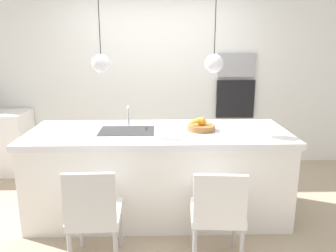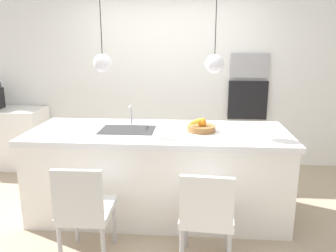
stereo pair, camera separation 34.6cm
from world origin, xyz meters
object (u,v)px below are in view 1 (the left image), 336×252
microwave (237,65)px  oven (235,99)px  chair_middle (218,211)px  fruit_bowl (201,126)px  chair_near (94,212)px

microwave → oven: (0.00, 0.00, -0.50)m
oven → chair_middle: (-0.66, -2.48, -0.50)m
microwave → oven: bearing=0.0°
fruit_bowl → microwave: (0.70, 1.57, 0.52)m
oven → chair_near: 3.03m
chair_near → chair_middle: 0.99m
oven → chair_near: (-1.66, -2.48, -0.50)m
oven → chair_middle: oven is taller
microwave → chair_middle: bearing=-105.0°
fruit_bowl → chair_middle: (0.04, -0.91, -0.49)m
fruit_bowl → chair_near: bearing=-136.3°
chair_middle → chair_near: bearing=-179.7°
fruit_bowl → microwave: size_ratio=0.54×
oven → chair_near: bearing=-123.7°
fruit_bowl → microwave: microwave is taller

